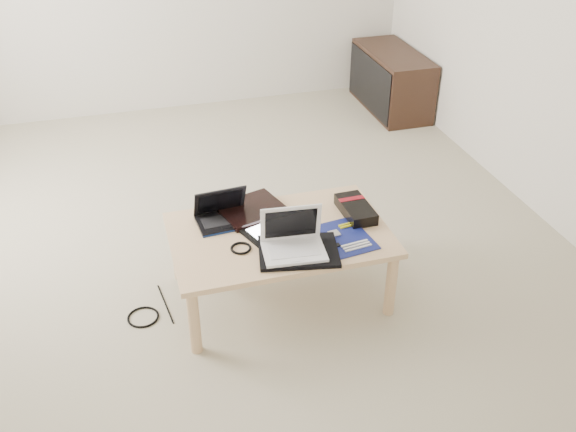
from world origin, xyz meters
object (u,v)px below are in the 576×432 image
object	(u,v)px
media_cabinet	(391,81)
gpu_box	(356,209)
white_laptop	(293,242)
coffee_table	(280,240)
netbook	(223,215)

from	to	relation	value
media_cabinet	gpu_box	bearing A→B (deg)	-118.43
white_laptop	gpu_box	size ratio (longest dim) A/B	1.11
coffee_table	gpu_box	bearing A→B (deg)	7.63
white_laptop	netbook	bearing A→B (deg)	126.36
netbook	gpu_box	world-z (taller)	netbook
media_cabinet	gpu_box	distance (m)	2.43
netbook	gpu_box	xyz separation A→B (m)	(0.69, -0.13, -0.01)
white_laptop	gpu_box	distance (m)	0.48
white_laptop	gpu_box	xyz separation A→B (m)	(0.42, 0.24, -0.03)
coffee_table	netbook	distance (m)	0.33
media_cabinet	netbook	bearing A→B (deg)	-132.56
coffee_table	netbook	world-z (taller)	netbook
media_cabinet	gpu_box	size ratio (longest dim) A/B	3.19
coffee_table	media_cabinet	distance (m)	2.70
coffee_table	media_cabinet	bearing A→B (deg)	54.07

